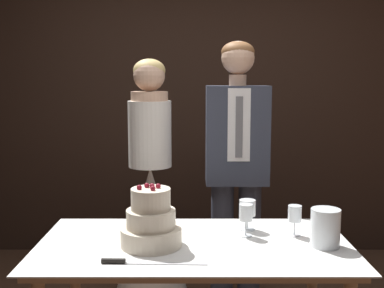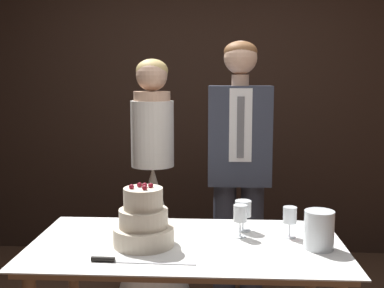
% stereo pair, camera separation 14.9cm
% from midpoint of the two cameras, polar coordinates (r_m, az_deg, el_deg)
% --- Properties ---
extents(wall_back, '(4.41, 0.12, 2.67)m').
position_cam_midpoint_polar(wall_back, '(4.21, -0.49, 5.20)').
color(wall_back, black).
rests_on(wall_back, ground_plane).
extents(cake_table, '(1.46, 0.78, 0.76)m').
position_cam_midpoint_polar(cake_table, '(2.33, -1.84, -13.67)').
color(cake_table, '#8E6B4C').
rests_on(cake_table, ground_plane).
extents(tiered_cake, '(0.28, 0.28, 0.29)m').
position_cam_midpoint_polar(tiered_cake, '(2.24, -7.00, -9.27)').
color(tiered_cake, beige).
rests_on(tiered_cake, cake_table).
extents(cake_knife, '(0.44, 0.04, 0.02)m').
position_cam_midpoint_polar(cake_knife, '(2.08, -9.21, -13.66)').
color(cake_knife, silver).
rests_on(cake_knife, cake_table).
extents(wine_glass_near, '(0.07, 0.07, 0.16)m').
position_cam_midpoint_polar(wine_glass_near, '(2.37, 4.40, -8.32)').
color(wine_glass_near, silver).
rests_on(wine_glass_near, cake_table).
extents(wine_glass_middle, '(0.07, 0.07, 0.15)m').
position_cam_midpoint_polar(wine_glass_middle, '(2.40, 10.14, -8.32)').
color(wine_glass_middle, silver).
rests_on(wine_glass_middle, cake_table).
extents(wine_glass_far, '(0.08, 0.08, 0.15)m').
position_cam_midpoint_polar(wine_glass_far, '(2.46, 4.67, -7.66)').
color(wine_glass_far, silver).
rests_on(wine_glass_far, cake_table).
extents(hurricane_candle, '(0.13, 0.13, 0.18)m').
position_cam_midpoint_polar(hurricane_candle, '(2.29, 13.52, -9.72)').
color(hurricane_candle, silver).
rests_on(hurricane_candle, cake_table).
extents(bride, '(0.54, 0.54, 1.65)m').
position_cam_midpoint_polar(bride, '(3.24, -6.42, -8.74)').
color(bride, white).
rests_on(bride, ground_plane).
extents(groom, '(0.40, 0.25, 1.76)m').
position_cam_midpoint_polar(groom, '(3.14, 3.77, -2.02)').
color(groom, '#333847').
rests_on(groom, ground_plane).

